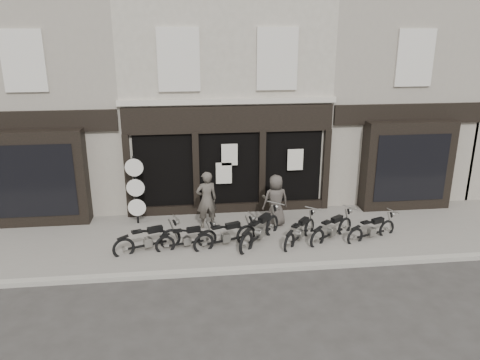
{
  "coord_description": "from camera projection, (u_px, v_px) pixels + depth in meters",
  "views": [
    {
      "loc": [
        -1.45,
        -12.55,
        6.37
      ],
      "look_at": [
        0.22,
        1.6,
        1.72
      ],
      "focal_mm": 35.0,
      "sensor_mm": 36.0,
      "label": 1
    }
  ],
  "objects": [
    {
      "name": "pavement",
      "position": [
        236.0,
        237.0,
        14.82
      ],
      "size": [
        30.0,
        4.2,
        0.12
      ],
      "primitive_type": "cube",
      "color": "slate",
      "rests_on": "ground_plane"
    },
    {
      "name": "man_left",
      "position": [
        207.0,
        200.0,
        15.12
      ],
      "size": [
        0.78,
        0.6,
        1.9
      ],
      "primitive_type": "imported",
      "rotation": [
        0.0,
        0.0,
        3.37
      ],
      "color": "#48433B",
      "rests_on": "pavement"
    },
    {
      "name": "ground_plane",
      "position": [
        239.0,
        251.0,
        13.99
      ],
      "size": [
        90.0,
        90.0,
        0.0
      ],
      "primitive_type": "plane",
      "color": "#2D2B28",
      "rests_on": "ground"
    },
    {
      "name": "central_building",
      "position": [
        221.0,
        89.0,
        18.34
      ],
      "size": [
        7.3,
        6.22,
        8.34
      ],
      "color": "#B3AA99",
      "rests_on": "ground"
    },
    {
      "name": "man_centre",
      "position": [
        273.0,
        198.0,
        15.77
      ],
      "size": [
        0.79,
        0.63,
        1.56
      ],
      "primitive_type": "imported",
      "rotation": [
        0.0,
        0.0,
        3.08
      ],
      "color": "#454138",
      "rests_on": "pavement"
    },
    {
      "name": "motorcycle_0",
      "position": [
        148.0,
        241.0,
        13.74
      ],
      "size": [
        1.97,
        0.98,
        0.99
      ],
      "rotation": [
        0.0,
        0.0,
        0.35
      ],
      "color": "black",
      "rests_on": "ground"
    },
    {
      "name": "motorcycle_1",
      "position": [
        187.0,
        240.0,
        13.91
      ],
      "size": [
        1.85,
        0.68,
        0.9
      ],
      "rotation": [
        0.0,
        0.0,
        0.22
      ],
      "color": "black",
      "rests_on": "ground"
    },
    {
      "name": "advert_sign_post",
      "position": [
        136.0,
        193.0,
        15.37
      ],
      "size": [
        0.6,
        0.38,
        2.45
      ],
      "rotation": [
        0.0,
        0.0,
        -0.05
      ],
      "color": "black",
      "rests_on": "ground"
    },
    {
      "name": "neighbour_left",
      "position": [
        54.0,
        93.0,
        17.59
      ],
      "size": [
        5.6,
        6.73,
        8.34
      ],
      "color": "gray",
      "rests_on": "ground"
    },
    {
      "name": "motorcycle_3",
      "position": [
        260.0,
        232.0,
        14.28
      ],
      "size": [
        1.65,
        1.9,
        1.09
      ],
      "rotation": [
        0.0,
        0.0,
        0.88
      ],
      "color": "black",
      "rests_on": "ground"
    },
    {
      "name": "motorcycle_2",
      "position": [
        226.0,
        237.0,
        14.03
      ],
      "size": [
        1.97,
        0.95,
        0.98
      ],
      "rotation": [
        0.0,
        0.0,
        0.33
      ],
      "color": "black",
      "rests_on": "ground"
    },
    {
      "name": "neighbour_right",
      "position": [
        377.0,
        88.0,
        19.0
      ],
      "size": [
        5.6,
        6.73,
        8.34
      ],
      "color": "gray",
      "rests_on": "ground"
    },
    {
      "name": "kerb",
      "position": [
        244.0,
        270.0,
        12.79
      ],
      "size": [
        30.0,
        0.25,
        0.13
      ],
      "primitive_type": "cube",
      "color": "gray",
      "rests_on": "ground_plane"
    },
    {
      "name": "motorcycle_4",
      "position": [
        300.0,
        233.0,
        14.34
      ],
      "size": [
        1.45,
        1.62,
        0.94
      ],
      "rotation": [
        0.0,
        0.0,
        0.86
      ],
      "color": "black",
      "rests_on": "ground"
    },
    {
      "name": "motorcycle_6",
      "position": [
        372.0,
        231.0,
        14.52
      ],
      "size": [
        1.79,
        0.92,
        0.9
      ],
      "rotation": [
        0.0,
        0.0,
        0.36
      ],
      "color": "black",
      "rests_on": "ground"
    },
    {
      "name": "motorcycle_5",
      "position": [
        332.0,
        231.0,
        14.5
      ],
      "size": [
        1.74,
        1.35,
        0.96
      ],
      "rotation": [
        0.0,
        0.0,
        0.61
      ],
      "color": "black",
      "rests_on": "ground"
    },
    {
      "name": "man_right",
      "position": [
        276.0,
        201.0,
        15.29
      ],
      "size": [
        0.92,
        0.66,
        1.74
      ],
      "primitive_type": "imported",
      "rotation": [
        0.0,
        0.0,
        3.28
      ],
      "color": "#403A35",
      "rests_on": "pavement"
    }
  ]
}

